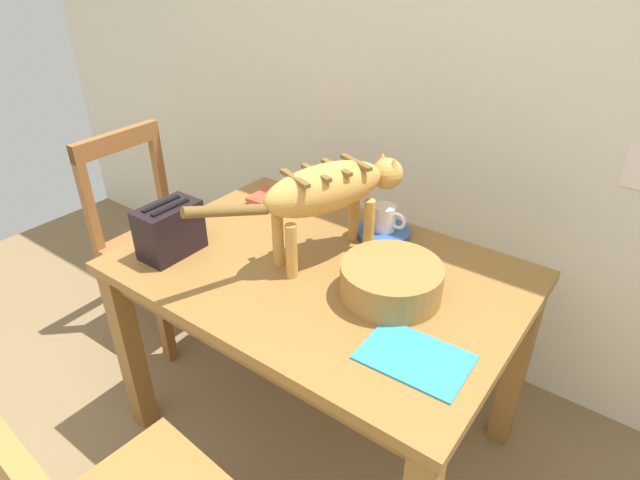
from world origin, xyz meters
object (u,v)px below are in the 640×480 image
(dining_table, at_px, (320,291))
(saucer_bowl, at_px, (383,232))
(cat, at_px, (330,190))
(book_stack, at_px, (274,200))
(toaster, at_px, (170,230))
(magazine, at_px, (415,357))
(wooden_chair_far, at_px, (155,239))
(coffee_mug, at_px, (385,218))
(wicker_basket, at_px, (391,280))

(dining_table, height_order, saucer_bowl, saucer_bowl)
(cat, bearing_deg, book_stack, 175.69)
(dining_table, distance_m, toaster, 0.52)
(magazine, xyz_separation_m, wooden_chair_far, (-1.43, 0.28, -0.29))
(cat, bearing_deg, magazine, -10.59)
(saucer_bowl, height_order, magazine, saucer_bowl)
(magazine, distance_m, book_stack, 0.96)
(coffee_mug, xyz_separation_m, toaster, (-0.50, -0.51, 0.02))
(cat, xyz_separation_m, wooden_chair_far, (-0.98, 0.01, -0.52))
(saucer_bowl, relative_size, book_stack, 1.01)
(coffee_mug, bearing_deg, book_stack, -175.53)
(magazine, bearing_deg, dining_table, 154.42)
(dining_table, xyz_separation_m, book_stack, (-0.41, 0.26, 0.11))
(cat, xyz_separation_m, saucer_bowl, (0.08, 0.21, -0.22))
(magazine, bearing_deg, wicker_basket, 131.53)
(toaster, height_order, wooden_chair_far, wooden_chair_far)
(dining_table, distance_m, book_stack, 0.50)
(saucer_bowl, xyz_separation_m, coffee_mug, (0.00, -0.00, 0.06))
(magazine, xyz_separation_m, book_stack, (-0.85, 0.45, 0.01))
(cat, bearing_deg, wicker_basket, 4.03)
(coffee_mug, bearing_deg, saucer_bowl, 180.00)
(cat, relative_size, coffee_mug, 5.78)
(magazine, height_order, book_stack, book_stack)
(dining_table, relative_size, book_stack, 6.66)
(saucer_bowl, height_order, coffee_mug, coffee_mug)
(cat, distance_m, book_stack, 0.48)
(dining_table, xyz_separation_m, coffee_mug, (0.06, 0.29, 0.16))
(coffee_mug, bearing_deg, dining_table, -101.60)
(coffee_mug, distance_m, book_stack, 0.48)
(saucer_bowl, bearing_deg, wooden_chair_far, -169.26)
(saucer_bowl, relative_size, wooden_chair_far, 0.20)
(dining_table, height_order, book_stack, book_stack)
(coffee_mug, relative_size, book_stack, 0.66)
(magazine, xyz_separation_m, toaster, (-0.88, -0.03, 0.08))
(saucer_bowl, bearing_deg, wicker_basket, -56.18)
(cat, relative_size, book_stack, 3.82)
(wicker_basket, bearing_deg, saucer_bowl, 123.82)
(magazine, xyz_separation_m, wicker_basket, (-0.18, 0.19, 0.05))
(saucer_bowl, distance_m, wicker_basket, 0.35)
(coffee_mug, height_order, magazine, coffee_mug)
(coffee_mug, relative_size, wooden_chair_far, 0.13)
(saucer_bowl, xyz_separation_m, wooden_chair_far, (-1.06, -0.20, -0.30))
(book_stack, xyz_separation_m, wooden_chair_far, (-0.59, -0.16, -0.30))
(toaster, distance_m, wooden_chair_far, 0.74)
(cat, xyz_separation_m, magazine, (0.45, -0.27, -0.23))
(wicker_basket, xyz_separation_m, toaster, (-0.69, -0.22, 0.03))
(magazine, bearing_deg, coffee_mug, 125.71)
(coffee_mug, distance_m, magazine, 0.61)
(dining_table, relative_size, wicker_basket, 4.21)
(book_stack, bearing_deg, magazine, -27.81)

